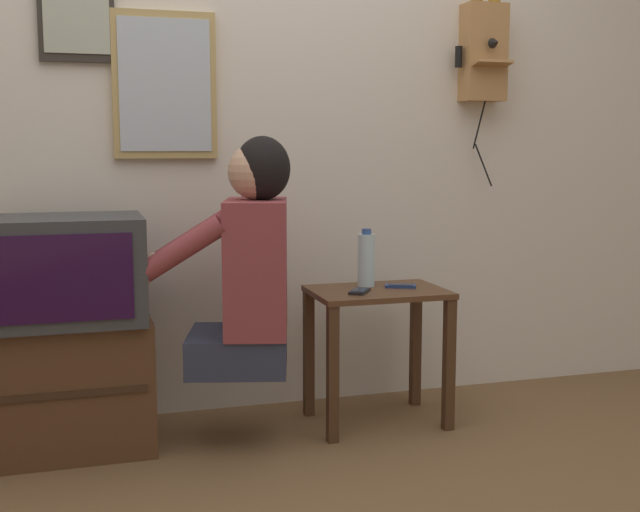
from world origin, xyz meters
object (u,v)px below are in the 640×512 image
at_px(television, 65,269).
at_px(cell_phone_held, 360,291).
at_px(wall_mirror, 165,85).
at_px(cell_phone_spare, 400,286).
at_px(water_bottle, 366,259).
at_px(person, 248,263).
at_px(wall_phone_antique, 483,51).
at_px(framed_picture, 76,2).

distance_m(television, cell_phone_held, 1.10).
height_order(television, wall_mirror, wall_mirror).
distance_m(television, cell_phone_spare, 1.29).
xyz_separation_m(cell_phone_spare, water_bottle, (-0.12, 0.07, 0.10)).
xyz_separation_m(person, cell_phone_held, (0.45, 0.03, -0.13)).
bearing_deg(person, cell_phone_spare, -66.55).
bearing_deg(wall_phone_antique, wall_mirror, 178.31).
bearing_deg(wall_mirror, television, -142.78).
distance_m(cell_phone_spare, water_bottle, 0.17).
bearing_deg(cell_phone_spare, wall_mirror, 93.87).
bearing_deg(water_bottle, cell_phone_spare, -28.05).
distance_m(person, cell_phone_spare, 0.67).
xyz_separation_m(framed_picture, cell_phone_spare, (1.21, -0.32, -1.10)).
bearing_deg(cell_phone_spare, water_bottle, 85.44).
distance_m(wall_mirror, cell_phone_spare, 1.23).
height_order(wall_phone_antique, water_bottle, wall_phone_antique).
distance_m(television, framed_picture, 1.03).
bearing_deg(person, framed_picture, 68.73).
relative_size(wall_phone_antique, wall_mirror, 1.46).
distance_m(television, wall_mirror, 0.84).
bearing_deg(person, cell_phone_held, -71.14).
xyz_separation_m(television, wall_mirror, (0.40, 0.30, 0.68)).
bearing_deg(cell_phone_held, person, -142.35).
distance_m(framed_picture, cell_phone_held, 1.54).
distance_m(person, water_bottle, 0.55).
relative_size(wall_mirror, cell_phone_held, 4.21).
relative_size(wall_phone_antique, framed_picture, 1.90).
height_order(wall_phone_antique, framed_picture, framed_picture).
xyz_separation_m(person, cell_phone_spare, (0.64, 0.10, -0.13)).
bearing_deg(framed_picture, wall_phone_antique, -1.47).
xyz_separation_m(television, framed_picture, (0.07, 0.31, 0.98)).
bearing_deg(wall_phone_antique, framed_picture, 178.53).
relative_size(framed_picture, wall_mirror, 0.77).
height_order(person, wall_phone_antique, wall_phone_antique).
height_order(framed_picture, wall_mirror, framed_picture).
height_order(wall_phone_antique, cell_phone_held, wall_phone_antique).
relative_size(wall_phone_antique, cell_phone_held, 6.17).
bearing_deg(wall_mirror, cell_phone_held, -29.01).
height_order(wall_mirror, cell_phone_spare, wall_mirror).
relative_size(television, wall_mirror, 0.95).
xyz_separation_m(wall_mirror, water_bottle, (0.76, -0.25, -0.69)).
bearing_deg(water_bottle, framed_picture, 166.90).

